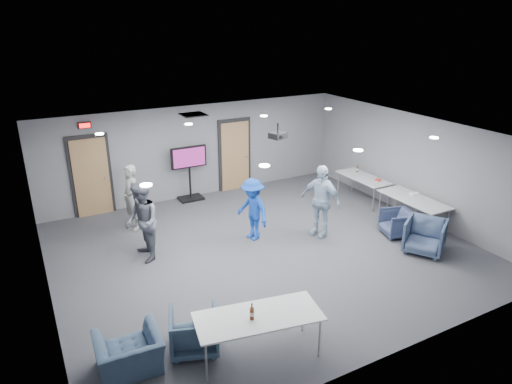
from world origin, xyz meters
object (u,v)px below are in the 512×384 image
person_d (252,209)px  projector (278,135)px  tv_stand (189,170)px  table_front_left (258,318)px  person_b (142,222)px  chair_front_b (129,354)px  table_right_a (363,179)px  bottle_right (357,169)px  bottle_front (252,313)px  chair_right_b (397,223)px  person_c (320,201)px  chair_right_c (425,236)px  person_a (131,198)px  table_right_b (414,200)px  chair_front_a (194,331)px

person_d → projector: projector is taller
tv_stand → table_front_left: bearing=-101.8°
person_b → table_front_left: size_ratio=0.86×
person_d → tv_stand: (-0.41, 3.11, 0.14)m
chair_front_b → table_right_a: table_right_a is taller
bottle_right → tv_stand: tv_stand is taller
chair_front_b → bottle_front: bearing=163.0°
table_front_left → chair_right_b: bearing=33.6°
person_c → tv_stand: 4.16m
chair_right_c → projector: size_ratio=1.96×
chair_right_b → bottle_front: size_ratio=2.55×
person_c → chair_front_b: 5.82m
person_a → table_right_a: size_ratio=0.98×
person_d → person_c: bearing=57.2°
person_b → bottle_right: person_b is taller
table_right_a → table_right_b: same height
person_d → chair_front_a: size_ratio=1.99×
table_right_b → person_c: bearing=74.1°
person_b → bottle_front: 3.95m
person_b → chair_front_b: size_ratio=1.88×
projector → tv_stand: bearing=94.9°
person_b → tv_stand: 3.59m
person_c → chair_right_c: (1.56, -1.86, -0.50)m
table_front_left → bottle_front: bottle_front is taller
person_b → projector: 3.69m
chair_front_b → table_front_left: size_ratio=0.46×
chair_front_b → tv_stand: 6.99m
chair_front_a → table_front_left: bearing=163.3°
person_b → person_c: person_c is taller
person_a → table_right_b: person_a is taller
person_a → person_d: person_a is taller
chair_front_a → table_right_a: table_right_a is taller
chair_right_c → table_front_left: chair_right_c is taller
chair_front_a → projector: projector is taller
person_b → bottle_right: bearing=99.5°
chair_front_a → table_right_b: size_ratio=0.41×
person_c → person_d: person_c is taller
chair_right_c → table_right_b: size_ratio=0.46×
chair_front_a → tv_stand: (2.25, 6.15, 0.56)m
bottle_front → bottle_right: size_ratio=1.22×
chair_front_b → table_right_a: 8.49m
table_right_b → projector: size_ratio=4.29×
person_a → chair_right_c: (5.48, -4.36, -0.45)m
person_c → chair_right_b: (1.64, -0.94, -0.57)m
person_c → table_right_b: size_ratio=0.96×
chair_front_a → table_right_b: bearing=-145.9°
person_c → chair_front_a: bearing=-83.7°
person_b → tv_stand: size_ratio=1.11×
chair_right_b → chair_front_b: (-6.87, -1.53, -0.01)m
table_front_left → bottle_right: size_ratio=9.12×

